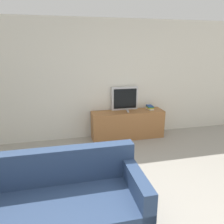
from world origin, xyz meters
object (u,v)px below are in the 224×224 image
(book_stack, at_px, (150,107))
(remote_on_stand, at_px, (128,111))
(television, at_px, (125,98))
(couch, at_px, (50,212))
(tv_stand, at_px, (128,124))

(book_stack, distance_m, remote_on_stand, 0.55)
(television, xyz_separation_m, couch, (-1.60, -2.63, -0.59))
(television, distance_m, book_stack, 0.63)
(television, xyz_separation_m, remote_on_stand, (0.02, -0.18, -0.25))
(tv_stand, distance_m, television, 0.60)
(television, bearing_deg, book_stack, -13.50)
(tv_stand, height_order, television, television)
(television, relative_size, couch, 0.30)
(tv_stand, distance_m, couch, 2.95)
(television, relative_size, book_stack, 2.81)
(book_stack, bearing_deg, tv_stand, -176.48)
(television, xyz_separation_m, book_stack, (0.57, -0.14, -0.22))
(tv_stand, distance_m, book_stack, 0.65)
(couch, relative_size, book_stack, 9.33)
(tv_stand, xyz_separation_m, remote_on_stand, (-0.01, -0.00, 0.33))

